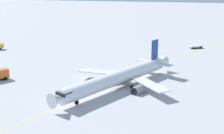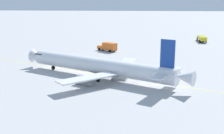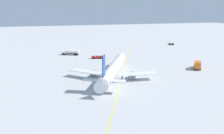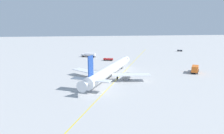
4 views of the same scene
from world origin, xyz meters
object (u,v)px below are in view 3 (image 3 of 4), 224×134
at_px(airliner_main, 113,70).
at_px(baggage_truck_truck, 171,44).
at_px(ops_pickup_truck, 97,57).
at_px(catering_truck_truck, 198,65).
at_px(fuel_tanker_truck, 71,52).

height_order(airliner_main, baggage_truck_truck, airliner_main).
bearing_deg(ops_pickup_truck, catering_truck_truck, 147.97).
relative_size(fuel_tanker_truck, catering_truck_truck, 1.20).
distance_m(ops_pickup_truck, catering_truck_truck, 46.57).
bearing_deg(catering_truck_truck, ops_pickup_truck, 78.58).
xyz_separation_m(fuel_tanker_truck, ops_pickup_truck, (-9.92, 13.97, -0.77)).
distance_m(ops_pickup_truck, baggage_truck_truck, 67.20).
bearing_deg(fuel_tanker_truck, ops_pickup_truck, 155.15).
xyz_separation_m(airliner_main, ops_pickup_truck, (-4.93, -35.85, -1.98)).
xyz_separation_m(ops_pickup_truck, catering_truck_truck, (-30.98, 34.76, 0.85)).
distance_m(airliner_main, baggage_truck_truck, 92.54).
height_order(fuel_tanker_truck, catering_truck_truck, catering_truck_truck).
bearing_deg(catering_truck_truck, baggage_truck_truck, 12.54).
bearing_deg(ops_pickup_truck, baggage_truck_truck, -137.36).
height_order(ops_pickup_truck, catering_truck_truck, catering_truck_truck).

